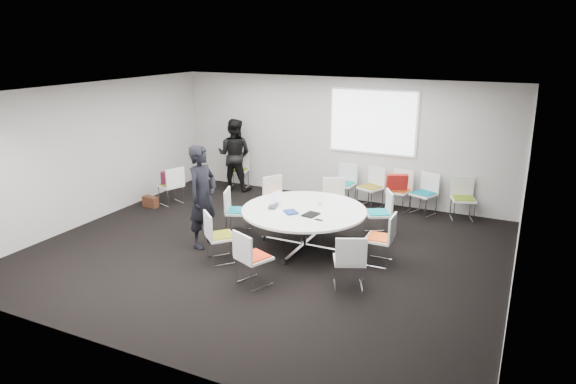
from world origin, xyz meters
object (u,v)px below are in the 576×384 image
at_px(chair_spare_left, 172,193).
at_px(chair_ring_a, 379,248).
at_px(brown_bag, 151,202).
at_px(chair_ring_d, 277,206).
at_px(chair_ring_h, 349,271).
at_px(chair_person_back, 238,177).
at_px(chair_back_d, 423,202).
at_px(cup, 320,203).
at_px(chair_ring_e, 238,220).
at_px(person_main, 203,197).
at_px(chair_ring_f, 220,246).
at_px(chair_ring_c, 334,208).
at_px(chair_back_c, 399,198).
at_px(chair_back_b, 370,195).
at_px(chair_ring_g, 253,268).
at_px(chair_back_e, 462,207).
at_px(maroon_bag, 170,178).
at_px(chair_ring_b, 378,222).
at_px(person_back, 234,155).
at_px(laptop, 276,206).
at_px(conference_table, 304,219).
at_px(chair_back_a, 344,191).

bearing_deg(chair_spare_left, chair_ring_a, -80.77).
bearing_deg(brown_bag, chair_ring_d, 10.60).
height_order(chair_ring_h, chair_person_back, same).
height_order(chair_back_d, brown_bag, chair_back_d).
bearing_deg(cup, chair_ring_e, -172.72).
distance_m(chair_ring_a, person_main, 3.21).
bearing_deg(chair_ring_f, chair_ring_c, 110.56).
distance_m(chair_ring_d, chair_back_c, 2.69).
xyz_separation_m(chair_ring_d, cup, (1.30, -0.87, 0.50)).
xyz_separation_m(chair_back_b, chair_back_c, (0.63, 0.03, 0.00)).
bearing_deg(chair_spare_left, chair_ring_c, -60.43).
distance_m(chair_ring_g, chair_back_c, 4.58).
bearing_deg(chair_back_e, maroon_bag, -1.40).
bearing_deg(chair_ring_b, chair_ring_f, 109.33).
bearing_deg(chair_ring_d, chair_ring_h, 77.59).
bearing_deg(chair_back_d, chair_back_b, 23.46).
xyz_separation_m(chair_back_d, chair_back_e, (0.80, -0.00, 0.00)).
distance_m(chair_ring_h, chair_person_back, 5.79).
height_order(person_back, brown_bag, person_back).
height_order(chair_ring_a, chair_back_d, same).
height_order(chair_ring_c, laptop, chair_ring_c).
distance_m(chair_ring_f, person_main, 1.02).
bearing_deg(chair_back_c, laptop, 73.74).
distance_m(chair_person_back, person_main, 3.79).
distance_m(chair_ring_g, chair_person_back, 5.31).
height_order(chair_ring_e, chair_ring_g, same).
relative_size(chair_back_e, person_back, 0.50).
bearing_deg(chair_back_b, chair_spare_left, 46.05).
distance_m(chair_ring_e, maroon_bag, 2.48).
bearing_deg(chair_ring_b, person_main, 95.51).
xyz_separation_m(chair_ring_e, chair_person_back, (-1.60, 2.69, 0.00)).
relative_size(chair_ring_f, laptop, 2.51).
bearing_deg(chair_ring_h, chair_ring_a, 56.04).
distance_m(conference_table, chair_ring_g, 1.68).
distance_m(chair_spare_left, person_main, 2.71).
xyz_separation_m(chair_back_d, chair_person_back, (-4.60, 0.01, 0.00)).
xyz_separation_m(chair_ring_b, maroon_bag, (-4.76, -0.16, 0.34)).
height_order(chair_ring_g, person_back, person_back).
xyz_separation_m(chair_ring_c, chair_ring_g, (-0.10, -3.20, 0.00)).
height_order(chair_ring_f, cup, chair_ring_f).
xyz_separation_m(conference_table, person_back, (-3.03, 2.62, 0.35)).
bearing_deg(chair_ring_f, chair_spare_left, -177.21).
distance_m(conference_table, chair_back_b, 2.80).
height_order(chair_ring_g, laptop, chair_ring_g).
height_order(chair_ring_g, person_main, person_main).
height_order(conference_table, chair_ring_b, chair_ring_b).
bearing_deg(chair_spare_left, chair_back_c, -48.24).
bearing_deg(chair_back_a, brown_bag, 33.60).
height_order(chair_ring_f, chair_spare_left, same).
xyz_separation_m(chair_ring_b, person_back, (-4.07, 1.48, 0.61)).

